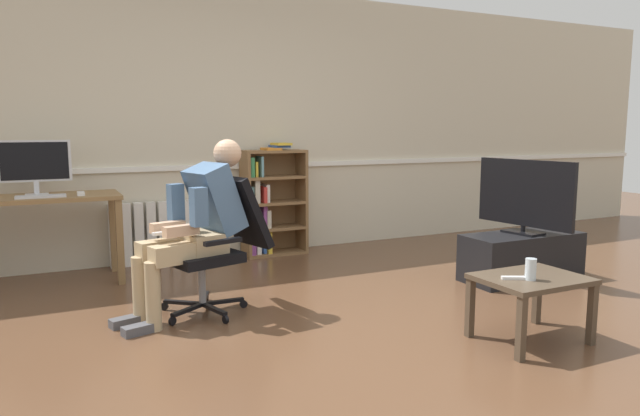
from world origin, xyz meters
The scene contains 15 objects.
ground_plane centered at (0.00, 0.00, 0.00)m, with size 18.00×18.00×0.00m, color brown.
back_wall centered at (0.00, 2.65, 1.35)m, with size 12.00×0.13×2.70m.
computer_desk centered at (-1.74, 2.15, 0.63)m, with size 1.15×0.57×0.76m.
imac_monitor centered at (-1.81, 2.23, 1.02)m, with size 0.56×0.14×0.46m.
keyboard centered at (-1.78, 2.01, 0.77)m, with size 0.37×0.12×0.02m, color silver.
computer_mouse centered at (-1.48, 2.03, 0.77)m, with size 0.06×0.10×0.03m, color white.
bookshelf centered at (0.34, 2.44, 0.54)m, with size 0.65×0.29×1.16m.
radiator centered at (-0.79, 2.54, 0.30)m, with size 0.89×0.08×0.61m.
office_chair centered at (-0.64, 0.88, 0.52)m, with size 0.81×0.66×0.97m.
person_seated centered at (-0.82, 0.83, 0.65)m, with size 0.97×0.55×1.23m.
tv_stand centered at (1.95, 0.54, 0.20)m, with size 1.08×0.43×0.40m.
tv_screen centered at (1.96, 0.54, 0.74)m, with size 0.24×0.93×0.64m.
coffee_table centered at (0.90, -0.57, 0.35)m, with size 0.64×0.49×0.41m.
drinking_glass centered at (0.83, -0.63, 0.48)m, with size 0.07×0.07×0.13m, color silver.
spare_remote centered at (0.75, -0.58, 0.42)m, with size 0.04×0.15×0.02m, color white.
Camera 1 is at (-1.77, -3.10, 1.32)m, focal length 32.32 mm.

